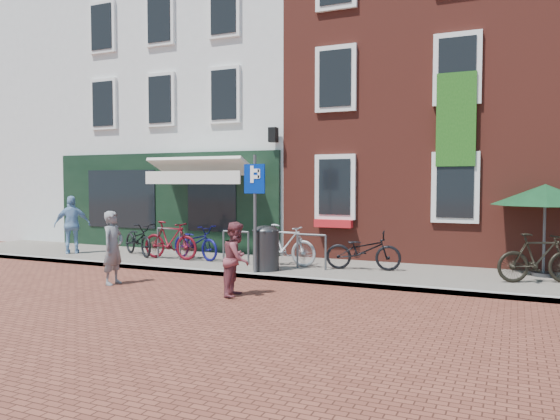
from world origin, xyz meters
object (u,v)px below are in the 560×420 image
at_px(bicycle_4, 363,250).
at_px(bicycle_1, 170,240).
at_px(cafe_person, 72,225).
at_px(litter_bin, 266,246).
at_px(bicycle_5, 539,258).
at_px(boy, 237,259).
at_px(bicycle_2, 196,242).
at_px(woman, 113,248).
at_px(parasol, 545,191).
at_px(bicycle_0, 138,239).
at_px(bicycle_3, 285,245).
at_px(parking_sign, 255,196).

bearing_deg(bicycle_4, bicycle_1, 83.40).
bearing_deg(bicycle_4, cafe_person, 82.98).
height_order(litter_bin, bicycle_5, litter_bin).
relative_size(boy, bicycle_2, 0.81).
bearing_deg(woman, boy, -93.58).
xyz_separation_m(cafe_person, bicycle_1, (3.21, 0.19, -0.32)).
distance_m(bicycle_2, bicycle_4, 4.48).
bearing_deg(parasol, bicycle_4, -168.11).
bearing_deg(bicycle_1, cafe_person, 94.82).
bearing_deg(bicycle_1, bicycle_0, 80.37).
distance_m(litter_bin, parasol, 6.19).
xyz_separation_m(bicycle_1, bicycle_2, (0.61, 0.26, -0.05)).
bearing_deg(bicycle_0, woman, -119.60).
bearing_deg(bicycle_1, bicycle_3, -84.20).
bearing_deg(litter_bin, bicycle_2, 161.06).
distance_m(parasol, bicycle_1, 9.04).
relative_size(litter_bin, parking_sign, 0.42).
height_order(parking_sign, bicycle_4, parking_sign).
xyz_separation_m(woman, boy, (2.89, 0.05, -0.07)).
distance_m(cafe_person, bicycle_4, 8.32).
bearing_deg(cafe_person, bicycle_2, 144.84).
distance_m(parking_sign, woman, 3.21).
bearing_deg(woman, bicycle_1, 8.11).
relative_size(parking_sign, bicycle_5, 1.58).
relative_size(bicycle_1, bicycle_4, 0.97).
height_order(litter_bin, boy, boy).
distance_m(bicycle_0, bicycle_3, 4.41).
xyz_separation_m(parking_sign, cafe_person, (-6.17, 0.76, -0.89)).
bearing_deg(bicycle_2, woman, -161.59).
bearing_deg(litter_bin, bicycle_5, 8.45).
distance_m(parasol, woman, 9.25).
relative_size(bicycle_2, bicycle_3, 1.03).
relative_size(bicycle_2, bicycle_5, 1.03).
height_order(litter_bin, bicycle_2, litter_bin).
height_order(cafe_person, bicycle_2, cafe_person).
distance_m(cafe_person, bicycle_1, 3.23).
bearing_deg(bicycle_5, bicycle_0, 66.75).
height_order(boy, bicycle_5, boy).
height_order(boy, bicycle_4, boy).
height_order(parking_sign, bicycle_1, parking_sign).
bearing_deg(bicycle_4, bicycle_2, 80.63).
height_order(woman, boy, woman).
xyz_separation_m(parasol, woman, (-8.20, -4.10, -1.17)).
height_order(bicycle_4, bicycle_5, bicycle_5).
bearing_deg(bicycle_2, bicycle_3, -72.90).
height_order(boy, cafe_person, cafe_person).
distance_m(boy, cafe_person, 7.26).
bearing_deg(bicycle_0, bicycle_5, -60.41).
xyz_separation_m(bicycle_1, bicycle_3, (3.17, 0.24, 0.00)).
xyz_separation_m(woman, bicycle_1, (-0.65, 2.91, -0.16)).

